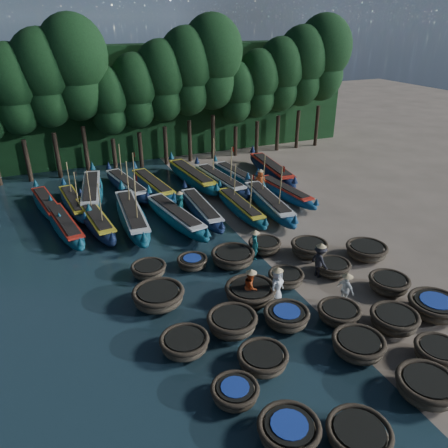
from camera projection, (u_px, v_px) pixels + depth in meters
name	position (u px, v px, depth m)	size (l,w,h in m)	color
ground	(274.00, 269.00, 23.27)	(120.00, 120.00, 0.00)	gray
foliage_wall	(152.00, 102.00, 40.57)	(40.00, 3.00, 10.00)	black
coracle_1	(289.00, 431.00, 13.71)	(2.35, 2.35, 0.72)	brown
coracle_2	(359.00, 435.00, 13.60)	(2.15, 2.15, 0.68)	brown
coracle_3	(427.00, 386.00, 15.30)	(2.46, 2.46, 0.80)	brown
coracle_4	(438.00, 353.00, 16.88)	(2.24, 2.24, 0.75)	brown
coracle_5	(235.00, 392.00, 15.16)	(1.88, 1.88, 0.64)	brown
coracle_6	(263.00, 359.00, 16.60)	(2.14, 2.14, 0.71)	brown
coracle_7	(358.00, 345.00, 17.25)	(2.57, 2.57, 0.76)	brown
coracle_8	(394.00, 320.00, 18.66)	(2.34, 2.34, 0.79)	brown
coracle_9	(435.00, 306.00, 19.49)	(2.84, 2.84, 0.81)	brown
coracle_10	(185.00, 343.00, 17.39)	(2.46, 2.46, 0.71)	brown
coracle_11	(232.00, 323.00, 18.45)	(2.47, 2.47, 0.84)	brown
coracle_12	(286.00, 317.00, 18.86)	(2.02, 2.02, 0.77)	brown
coracle_13	(339.00, 313.00, 19.16)	(2.22, 2.22, 0.71)	brown
coracle_14	(389.00, 284.00, 21.21)	(2.14, 2.14, 0.77)	brown
coracle_15	(158.00, 296.00, 20.17)	(2.63, 2.63, 0.85)	brown
coracle_16	(250.00, 292.00, 20.48)	(2.84, 2.84, 0.83)	brown
coracle_17	(286.00, 278.00, 21.76)	(1.80, 1.80, 0.69)	brown
coracle_18	(333.00, 267.00, 22.67)	(2.22, 2.22, 0.69)	brown
coracle_19	(366.00, 251.00, 24.18)	(2.81, 2.81, 0.79)	brown
coracle_20	(149.00, 270.00, 22.50)	(1.86, 1.86, 0.67)	brown
coracle_21	(192.00, 262.00, 23.22)	(1.66, 1.66, 0.63)	brown
coracle_22	(233.00, 257.00, 23.52)	(2.37, 2.37, 0.80)	brown
coracle_23	(265.00, 245.00, 24.81)	(2.25, 2.25, 0.71)	brown
coracle_24	(309.00, 248.00, 24.39)	(2.49, 2.49, 0.83)	brown
long_boat_1	(65.00, 225.00, 26.97)	(2.44, 7.53, 1.34)	#10525C
long_boat_2	(95.00, 219.00, 27.69)	(2.22, 8.08, 3.45)	#10183D
long_boat_3	(132.00, 216.00, 28.01)	(2.14, 9.15, 3.89)	#10525C
long_boat_4	(175.00, 216.00, 28.08)	(2.82, 8.40, 1.50)	#10525C
long_boat_5	(201.00, 209.00, 29.20)	(1.58, 7.86, 1.38)	#10183D
long_boat_6	(240.00, 207.00, 29.55)	(1.36, 7.60, 3.23)	#10525C
long_boat_7	(268.00, 203.00, 30.09)	(2.33, 8.56, 3.65)	navy
long_boat_8	(284.00, 192.00, 32.18)	(2.04, 7.51, 1.33)	navy
long_boat_9	(47.00, 204.00, 30.01)	(2.43, 7.32, 1.30)	#10525C
long_boat_10	(74.00, 203.00, 30.23)	(1.95, 7.38, 3.15)	navy
long_boat_11	(92.00, 192.00, 31.82)	(3.09, 9.06, 1.62)	#10525C
long_boat_12	(127.00, 185.00, 33.21)	(2.74, 8.12, 3.49)	#10183D
long_boat_13	(153.00, 186.00, 33.20)	(2.40, 8.23, 1.46)	navy
long_boat_14	(192.00, 176.00, 34.91)	(2.31, 9.05, 1.60)	#10525C
long_boat_15	(220.00, 181.00, 34.09)	(2.30, 8.56, 3.65)	#10183D
long_boat_16	(237.00, 176.00, 35.31)	(2.21, 7.69, 1.36)	#10525C
long_boat_17	(271.00, 170.00, 36.45)	(2.50, 9.14, 1.62)	#10183D
fisherman_0	(277.00, 285.00, 20.24)	(1.02, 0.90, 1.96)	silver
fisherman_1	(255.00, 244.00, 23.92)	(0.52, 0.61, 1.84)	#176364
fisherman_2	(251.00, 286.00, 20.22)	(0.96, 1.03, 1.88)	#B64218
fisherman_3	(320.00, 260.00, 22.25)	(0.77, 1.22, 2.01)	black
fisherman_4	(346.00, 289.00, 20.06)	(0.55, 0.99, 1.80)	silver
fisherman_5	(180.00, 205.00, 28.84)	(1.08, 1.75, 2.00)	#176364
fisherman_6	(260.00, 181.00, 32.94)	(1.04, 0.89, 2.00)	#B64218
tree_2	(13.00, 89.00, 32.56)	(4.51, 4.51, 10.63)	black
tree_3	(44.00, 78.00, 33.10)	(4.92, 4.92, 11.60)	black
tree_4	(74.00, 67.00, 33.64)	(5.34, 5.34, 12.58)	black
tree_5	(108.00, 101.00, 35.63)	(3.68, 3.68, 8.68)	black
tree_6	(136.00, 90.00, 36.17)	(4.09, 4.09, 9.65)	black
tree_7	(162.00, 80.00, 36.71)	(4.51, 4.51, 10.63)	black
tree_8	(187.00, 71.00, 37.24)	(4.92, 4.92, 11.60)	black
tree_9	(212.00, 61.00, 37.78)	(5.34, 5.34, 12.58)	black
tree_10	(236.00, 92.00, 39.77)	(3.68, 3.68, 8.68)	black
tree_11	(259.00, 83.00, 40.31)	(4.09, 4.09, 9.65)	black
tree_12	(281.00, 74.00, 40.85)	(4.51, 4.51, 10.63)	black
tree_13	(302.00, 65.00, 41.39)	(4.92, 4.92, 11.60)	black
tree_14	(323.00, 57.00, 41.93)	(5.34, 5.34, 12.58)	black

